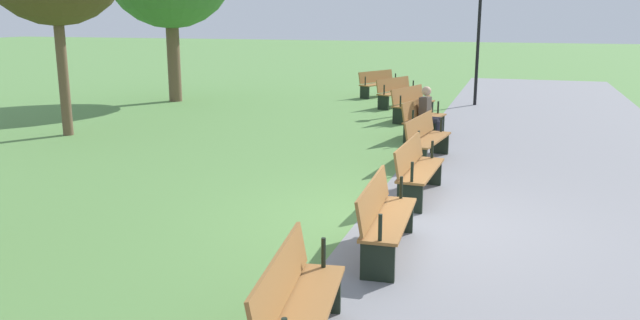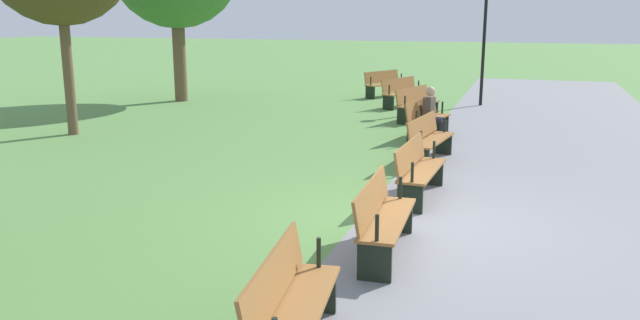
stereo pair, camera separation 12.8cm
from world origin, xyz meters
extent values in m
plane|color=#5B8C47|center=(0.00, 0.00, 0.00)|extent=(120.00, 120.00, 0.00)
cube|color=gray|center=(0.00, 2.13, 0.00)|extent=(42.43, 5.65, 0.01)
cube|color=#996633|center=(-13.43, -3.26, 0.45)|extent=(1.78, 1.21, 0.04)
cube|color=#996633|center=(-13.52, -3.44, 0.69)|extent=(1.62, 0.91, 0.40)
cube|color=black|center=(-14.16, -2.88, 0.21)|extent=(0.22, 0.36, 0.43)
cylinder|color=black|center=(-14.15, -2.87, 0.61)|extent=(0.06, 0.06, 0.30)
cube|color=black|center=(-12.69, -3.64, 0.21)|extent=(0.22, 0.36, 0.43)
cylinder|color=black|center=(-12.68, -3.62, 0.61)|extent=(0.06, 0.06, 0.30)
cube|color=#996633|center=(-11.13, -2.20, 0.45)|extent=(1.81, 1.08, 0.04)
cube|color=#996633|center=(-11.20, -2.38, 0.69)|extent=(1.68, 0.77, 0.40)
cube|color=black|center=(-11.89, -1.88, 0.21)|extent=(0.20, 0.37, 0.43)
cylinder|color=black|center=(-11.88, -1.87, 0.61)|extent=(0.06, 0.06, 0.30)
cube|color=black|center=(-10.36, -2.51, 0.21)|extent=(0.20, 0.37, 0.43)
cylinder|color=black|center=(-10.35, -2.49, 0.61)|extent=(0.06, 0.06, 0.30)
cube|color=#996633|center=(-8.74, -1.34, 0.45)|extent=(1.82, 0.95, 0.04)
cube|color=#996633|center=(-8.80, -1.53, 0.69)|extent=(1.72, 0.63, 0.40)
cube|color=black|center=(-9.53, -1.09, 0.21)|extent=(0.17, 0.37, 0.43)
cylinder|color=black|center=(-9.52, -1.07, 0.61)|extent=(0.06, 0.06, 0.30)
cube|color=black|center=(-7.95, -1.58, 0.21)|extent=(0.17, 0.37, 0.43)
cylinder|color=black|center=(-7.95, -1.56, 0.61)|extent=(0.06, 0.06, 0.30)
cube|color=#996633|center=(-6.29, -0.68, 0.45)|extent=(1.83, 0.81, 0.04)
cube|color=#996633|center=(-6.33, -0.88, 0.69)|extent=(1.75, 0.48, 0.40)
cube|color=black|center=(-7.10, -0.51, 0.21)|extent=(0.14, 0.38, 0.43)
cylinder|color=black|center=(-7.09, -0.49, 0.61)|extent=(0.05, 0.05, 0.30)
cube|color=black|center=(-5.48, -0.86, 0.21)|extent=(0.14, 0.38, 0.43)
cylinder|color=black|center=(-5.48, -0.84, 0.61)|extent=(0.05, 0.05, 0.30)
cube|color=#996633|center=(-3.79, -0.25, 0.45)|extent=(1.82, 0.67, 0.04)
cube|color=#996633|center=(-3.82, -0.45, 0.69)|extent=(1.77, 0.33, 0.40)
cube|color=black|center=(-4.61, -0.14, 0.21)|extent=(0.11, 0.38, 0.43)
cylinder|color=black|center=(-4.61, -0.12, 0.61)|extent=(0.05, 0.05, 0.30)
cube|color=black|center=(-2.97, -0.35, 0.21)|extent=(0.11, 0.38, 0.43)
cylinder|color=black|center=(-2.97, -0.33, 0.61)|extent=(0.05, 0.05, 0.30)
cube|color=#996633|center=(-1.27, -0.03, 0.45)|extent=(1.79, 0.52, 0.04)
cube|color=#996633|center=(-1.28, -0.23, 0.69)|extent=(1.78, 0.18, 0.40)
cube|color=black|center=(-2.09, 0.01, 0.21)|extent=(0.08, 0.38, 0.43)
cylinder|color=black|center=(-2.09, 0.03, 0.61)|extent=(0.05, 0.05, 0.30)
cube|color=black|center=(-0.44, -0.06, 0.21)|extent=(0.08, 0.38, 0.43)
cylinder|color=black|center=(-0.44, -0.04, 0.61)|extent=(0.05, 0.05, 0.30)
cube|color=#996633|center=(1.27, -0.03, 0.45)|extent=(1.79, 0.52, 0.04)
cube|color=#996633|center=(1.28, -0.23, 0.69)|extent=(1.78, 0.18, 0.40)
cube|color=black|center=(0.44, -0.06, 0.21)|extent=(0.08, 0.38, 0.43)
cylinder|color=black|center=(0.44, -0.04, 0.61)|extent=(0.05, 0.05, 0.30)
cube|color=black|center=(2.09, 0.01, 0.21)|extent=(0.08, 0.38, 0.43)
cylinder|color=black|center=(2.09, 0.03, 0.61)|extent=(0.05, 0.05, 0.30)
cube|color=#996633|center=(3.79, -0.25, 0.45)|extent=(1.82, 0.67, 0.04)
cube|color=#996633|center=(3.82, -0.45, 0.69)|extent=(1.77, 0.33, 0.40)
cube|color=black|center=(2.97, -0.35, 0.21)|extent=(0.11, 0.38, 0.43)
cylinder|color=black|center=(2.97, -0.33, 0.61)|extent=(0.05, 0.05, 0.30)
cube|color=#4C4238|center=(-6.32, -0.70, 0.70)|extent=(0.36, 0.26, 0.50)
sphere|color=tan|center=(-6.32, -0.68, 1.09)|extent=(0.22, 0.22, 0.22)
cylinder|color=#23232D|center=(-6.37, -0.50, 0.43)|extent=(0.20, 0.38, 0.13)
cylinder|color=#23232D|center=(-6.33, -0.33, 0.21)|extent=(0.13, 0.13, 0.43)
cylinder|color=#23232D|center=(-6.20, -0.54, 0.43)|extent=(0.20, 0.38, 0.13)
cylinder|color=#23232D|center=(-6.16, -0.37, 0.21)|extent=(0.13, 0.13, 0.43)
cylinder|color=brown|center=(-10.29, -9.53, 1.55)|extent=(0.42, 0.42, 3.11)
cylinder|color=brown|center=(-4.11, -8.89, 1.57)|extent=(0.24, 0.24, 3.14)
cylinder|color=black|center=(-12.28, 0.06, 2.00)|extent=(0.10, 0.10, 4.00)
camera|label=1|loc=(8.42, 1.32, 2.83)|focal=35.73mm
camera|label=2|loc=(8.38, 1.45, 2.83)|focal=35.73mm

